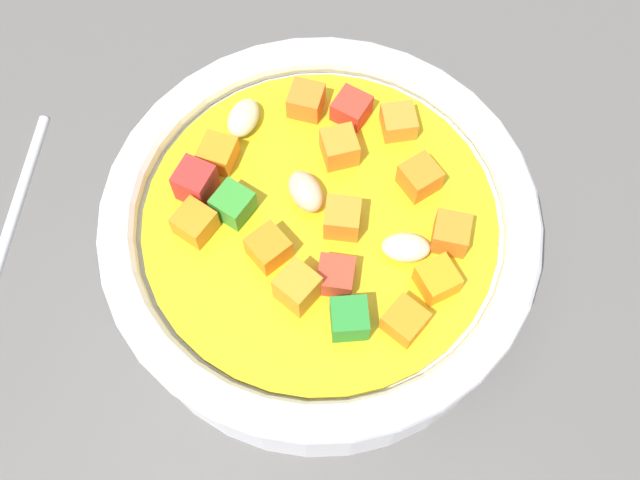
{
  "coord_description": "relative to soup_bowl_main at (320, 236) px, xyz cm",
  "views": [
    {
      "loc": [
        4.2,
        -15.89,
        39.06
      ],
      "look_at": [
        0.0,
        0.0,
        2.85
      ],
      "focal_mm": 43.57,
      "sensor_mm": 36.0,
      "label": 1
    }
  ],
  "objects": [
    {
      "name": "ground_plane",
      "position": [
        0.0,
        -0.01,
        -4.36
      ],
      "size": [
        140.0,
        140.0,
        2.0
      ],
      "primitive_type": "cube",
      "color": "#565451"
    },
    {
      "name": "soup_bowl_main",
      "position": [
        0.0,
        0.0,
        0.0
      ],
      "size": [
        21.5,
        21.5,
        7.08
      ],
      "color": "white",
      "rests_on": "ground_plane"
    }
  ]
}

